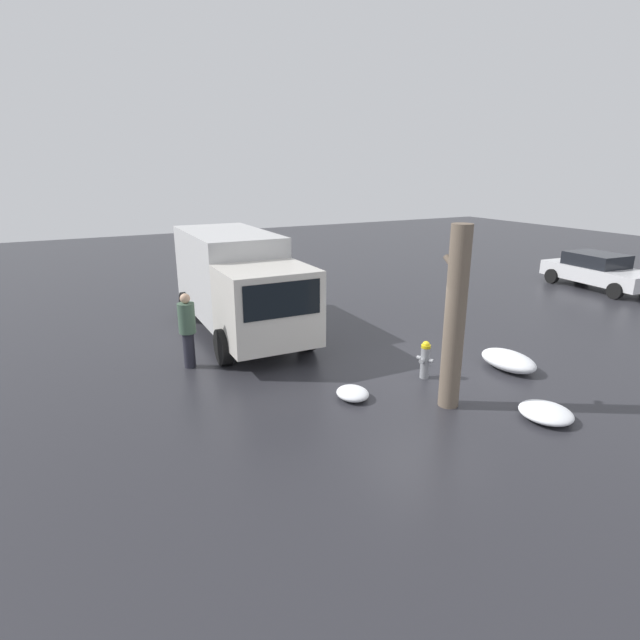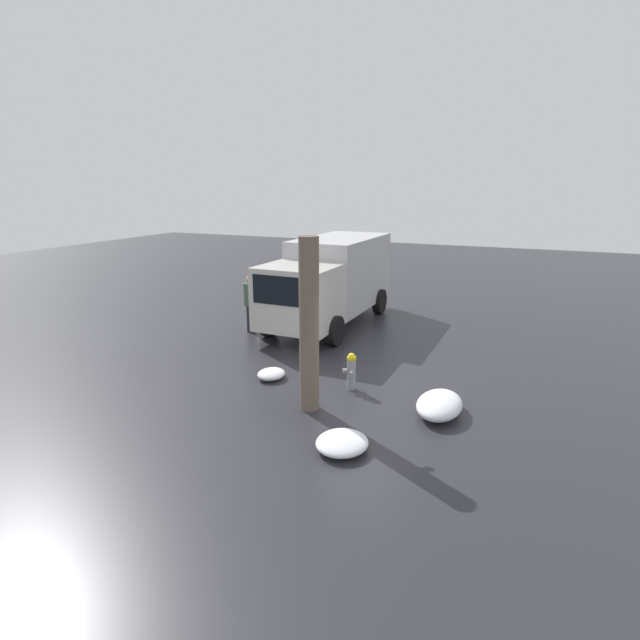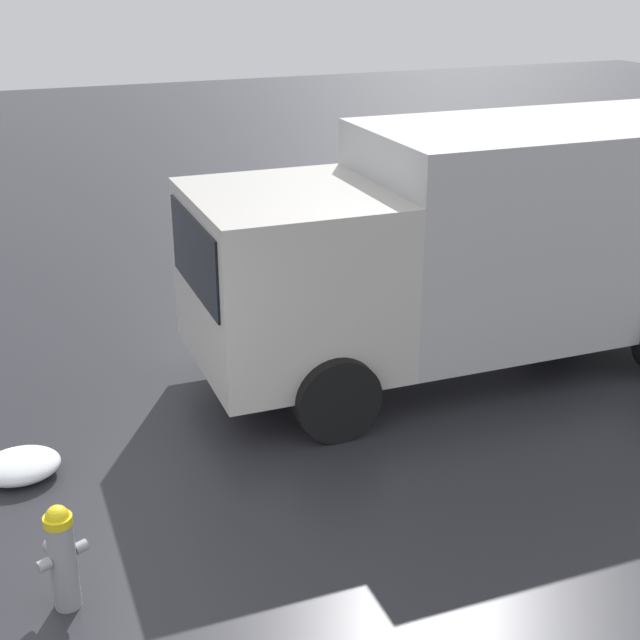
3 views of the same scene
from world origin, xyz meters
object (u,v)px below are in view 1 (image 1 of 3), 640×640
object	(u,v)px
fire_hydrant	(425,359)
delivery_truck	(238,280)
pedestrian	(187,328)
parked_car	(598,271)
tree_trunk	(455,319)

from	to	relation	value
fire_hydrant	delivery_truck	xyz separation A→B (m)	(5.19, 2.66, 1.10)
fire_hydrant	delivery_truck	world-z (taller)	delivery_truck
delivery_truck	pedestrian	xyz separation A→B (m)	(-2.02, 1.96, -0.55)
pedestrian	parked_car	xyz separation A→B (m)	(0.78, -16.54, -0.28)
fire_hydrant	tree_trunk	size ratio (longest dim) A/B	0.24
fire_hydrant	pedestrian	world-z (taller)	pedestrian
pedestrian	tree_trunk	bearing A→B (deg)	-170.53
tree_trunk	parked_car	xyz separation A→B (m)	(5.26, -12.38, -1.12)
delivery_truck	fire_hydrant	bearing A→B (deg)	118.27
delivery_truck	pedestrian	bearing A→B (deg)	47.08
pedestrian	parked_car	world-z (taller)	pedestrian
tree_trunk	parked_car	size ratio (longest dim) A/B	0.83
pedestrian	fire_hydrant	bearing A→B (deg)	-157.82
delivery_truck	parked_car	bearing A→B (deg)	176.25
delivery_truck	pedestrian	world-z (taller)	delivery_truck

